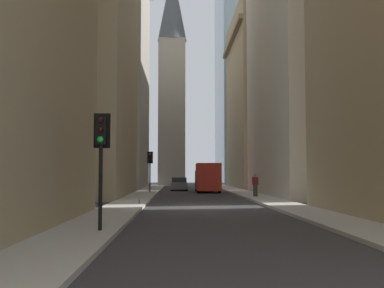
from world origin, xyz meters
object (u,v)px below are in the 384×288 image
Objects in this scene: hatchback_grey at (179,184)px; delivery_truck at (207,177)px; pedestrian at (255,184)px; traffic_light_midblock at (150,162)px; traffic_light_foreground at (101,144)px; discarded_bottle at (139,202)px.

delivery_truck is at bearing -148.67° from hatchback_grey.
hatchback_grey is 16.55m from pedestrian.
traffic_light_midblock reaches higher than hatchback_grey.
delivery_truck is 1.77× the size of traffic_light_foreground.
hatchback_grey is 35.57m from traffic_light_foreground.
traffic_light_foreground is 27.69m from traffic_light_midblock.
delivery_truck is 3.76× the size of pedestrian.
discarded_bottle is at bearing 134.48° from pedestrian.
hatchback_grey is at bearing 31.33° from delivery_truck.
traffic_light_foreground is 2.12× the size of pedestrian.
traffic_light_foreground is at bearing -179.63° from traffic_light_midblock.
hatchback_grey is at bearing -5.76° from discarded_bottle.
traffic_light_midblock is 13.89× the size of discarded_bottle.
traffic_light_foreground is (-35.41, 2.56, 2.15)m from hatchback_grey.
discarded_bottle is (-23.46, 2.37, -0.42)m from hatchback_grey.
traffic_light_midblock is (27.68, 0.18, 0.08)m from traffic_light_foreground.
traffic_light_foreground is 21.61m from pedestrian.
delivery_truck is 6.52m from traffic_light_midblock.
delivery_truck reaches higher than discarded_bottle.
pedestrian is at bearing -45.52° from discarded_bottle.
hatchback_grey reaches higher than discarded_bottle.
hatchback_grey is 15.93× the size of discarded_bottle.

